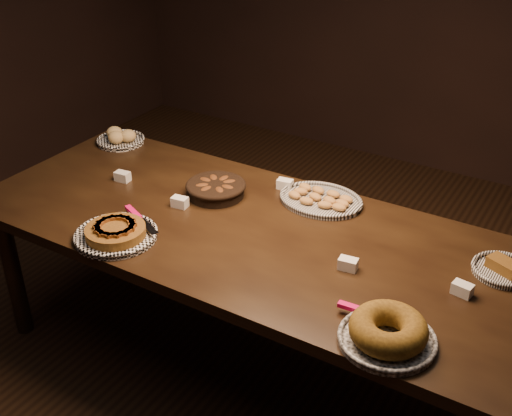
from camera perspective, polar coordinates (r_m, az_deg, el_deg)
The scene contains 9 objects.
ground at distance 3.12m, azimuth -0.85°, elevation -13.49°, with size 5.00×5.00×0.00m, color black.
buffet_table at distance 2.70m, azimuth -0.95°, elevation -2.98°, with size 2.40×1.00×0.75m.
apple_tart_plate at distance 2.64m, azimuth -12.34°, elevation -2.18°, with size 0.34×0.36×0.06m.
madeleine_platter at distance 2.84m, azimuth 5.79°, elevation 0.78°, with size 0.37×0.31×0.04m.
bundt_cake_plate at distance 2.10m, azimuth 11.63°, elevation -10.77°, with size 0.37×0.33×0.10m.
croissant_basket at distance 2.88m, azimuth -3.58°, elevation 1.80°, with size 0.27×0.27×0.07m.
bread_roll_plate at distance 3.48m, azimuth -11.98°, elevation 6.10°, with size 0.25×0.25×0.08m.
loaf_plate at distance 2.55m, azimuth 21.13°, elevation -5.08°, with size 0.23×0.23×0.05m.
tent_cards at distance 2.68m, azimuth 1.03°, elevation -0.89°, with size 1.69×0.49×0.04m.
Camera 1 is at (1.22, -1.92, 2.13)m, focal length 45.00 mm.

